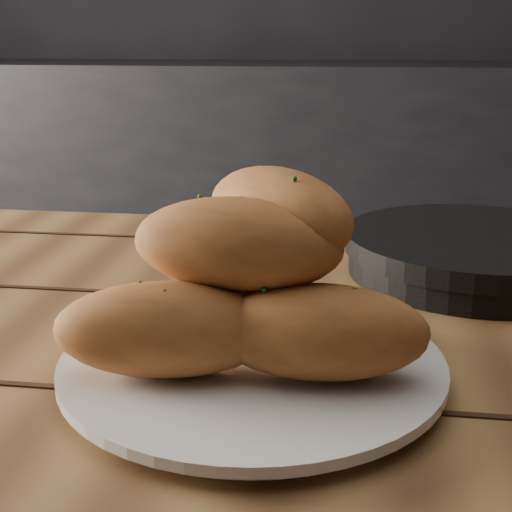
{
  "coord_description": "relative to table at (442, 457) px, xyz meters",
  "views": [
    {
      "loc": [
        0.29,
        -0.9,
        1.0
      ],
      "look_at": [
        0.23,
        -0.4,
        0.84
      ],
      "focal_mm": 50.0,
      "sensor_mm": 36.0,
      "label": 1
    }
  ],
  "objects": [
    {
      "name": "counter",
      "position": [
        -0.38,
        2.05,
        -0.2
      ],
      "size": [
        2.8,
        0.6,
        0.9
      ],
      "primitive_type": "cube",
      "color": "black",
      "rests_on": "ground"
    },
    {
      "name": "table",
      "position": [
        0.0,
        0.0,
        0.0
      ],
      "size": [
        1.63,
        0.84,
        0.75
      ],
      "color": "brown",
      "rests_on": "ground"
    },
    {
      "name": "plate",
      "position": [
        -0.15,
        -0.07,
        0.11
      ],
      "size": [
        0.29,
        0.29,
        0.02
      ],
      "color": "silver",
      "rests_on": "table"
    },
    {
      "name": "bread_rolls",
      "position": [
        -0.15,
        -0.06,
        0.17
      ],
      "size": [
        0.27,
        0.21,
        0.14
      ],
      "color": "#BA6F33",
      "rests_on": "plate"
    },
    {
      "name": "skillet",
      "position": [
        0.05,
        0.21,
        0.12
      ],
      "size": [
        0.4,
        0.28,
        0.05
      ],
      "color": "black",
      "rests_on": "table"
    }
  ]
}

